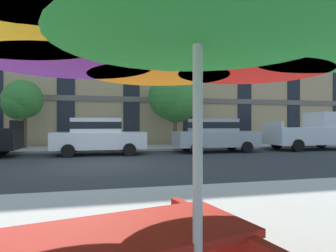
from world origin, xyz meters
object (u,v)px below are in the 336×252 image
street_tree_left (21,101)px  sedan_white (98,135)px  sedan_silver (215,134)px  patio_umbrella (198,3)px  street_tree_middle (175,99)px  pickup_white (314,132)px

street_tree_left → sedan_white: bearing=-38.8°
sedan_white → sedan_silver: same height
sedan_white → patio_umbrella: bearing=-87.1°
street_tree_middle → pickup_white: bearing=-24.1°
street_tree_left → street_tree_middle: bearing=-0.4°
sedan_white → street_tree_left: 5.78m
sedan_white → street_tree_middle: 6.21m
sedan_white → street_tree_left: bearing=141.2°
pickup_white → patio_umbrella: 17.25m
sedan_silver → pickup_white: 6.23m
sedan_white → sedan_silver: size_ratio=1.00×
pickup_white → street_tree_left: street_tree_left is taller
sedan_white → street_tree_left: (-4.26, 3.42, 1.86)m
street_tree_middle → patio_umbrella: street_tree_middle is taller
sedan_silver → street_tree_middle: 4.22m
sedan_silver → patio_umbrella: bearing=-113.0°
sedan_silver → street_tree_middle: (-1.31, 3.37, 2.18)m
sedan_white → street_tree_middle: (4.74, 3.37, 2.18)m
sedan_white → sedan_silver: 6.04m
sedan_silver → sedan_white: bearing=180.0°
patio_umbrella → sedan_silver: bearing=67.0°
patio_umbrella → pickup_white: bearing=47.5°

